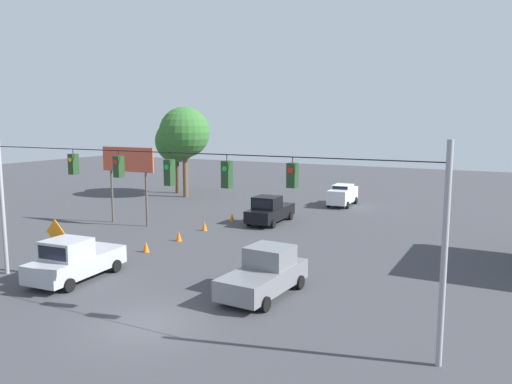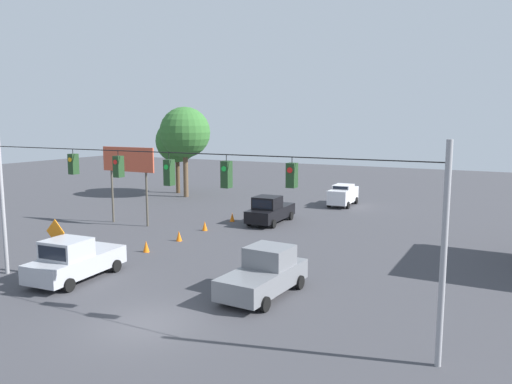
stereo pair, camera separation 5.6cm
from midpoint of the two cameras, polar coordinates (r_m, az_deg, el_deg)
name	(u,v)px [view 2 (the right image)]	position (r m, az deg, el deg)	size (l,w,h in m)	color
ground_plane	(145,324)	(20.30, -12.47, -14.48)	(140.00, 140.00, 0.00)	#3D3D42
overhead_signal_span	(170,197)	(20.33, -9.74, -0.52)	(21.12, 0.38, 7.19)	#939399
pickup_truck_grey_crossing_near	(265,273)	(22.59, 1.07, -9.28)	(2.48, 5.11, 2.12)	slate
pickup_truck_silver_parked_shoulder	(74,260)	(26.16, -19.99, -7.34)	(2.60, 5.23, 2.12)	#A8AAB2
sedan_white_withflow_deep	(343,195)	(46.48, 9.96, -0.30)	(2.07, 4.63, 1.94)	silver
pickup_truck_black_withflow_far	(270,210)	(37.94, 1.64, -2.13)	(2.31, 5.31, 2.12)	black
traffic_cone_nearest	(99,262)	(27.96, -17.47, -7.59)	(0.38, 0.38, 0.68)	orange
traffic_cone_second	(146,246)	(30.49, -12.40, -6.10)	(0.38, 0.38, 0.68)	orange
traffic_cone_third	(179,236)	(32.83, -8.75, -4.98)	(0.38, 0.38, 0.68)	orange
traffic_cone_fourth	(205,226)	(35.69, -5.84, -3.87)	(0.38, 0.38, 0.68)	orange
traffic_cone_fifth	(232,217)	(38.72, -2.69, -2.88)	(0.38, 0.38, 0.68)	orange
traffic_cone_farthest	(252,210)	(41.58, -0.43, -2.11)	(0.38, 0.38, 0.68)	orange
roadside_billboard	(128,166)	(38.30, -14.36, 2.92)	(4.79, 0.16, 5.81)	#4C473D
work_zone_sign	(56,236)	(27.13, -21.86, -4.69)	(1.27, 0.06, 2.84)	slate
tree_horizon_left	(177,141)	(54.09, -8.99, 5.75)	(4.56, 4.56, 7.88)	#4C3823
tree_horizon_right	(185,133)	(51.08, -8.10, 6.73)	(5.10, 5.10, 9.14)	brown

